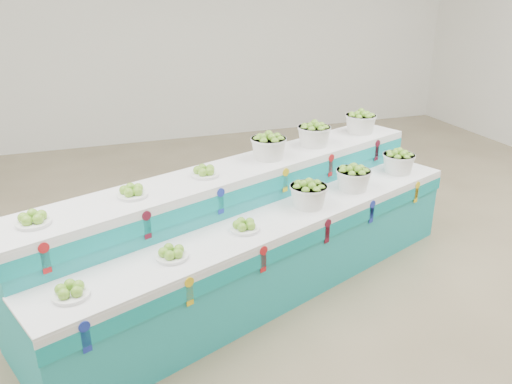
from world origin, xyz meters
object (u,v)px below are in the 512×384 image
(basket_lower_left, at_px, (308,194))
(basket_upper_right, at_px, (360,122))
(plate_upper_mid, at_px, (132,191))
(display_stand, at_px, (256,231))

(basket_lower_left, relative_size, basket_upper_right, 1.00)
(basket_lower_left, xyz_separation_m, plate_upper_mid, (-1.43, -0.03, 0.23))
(plate_upper_mid, bearing_deg, basket_upper_right, 21.46)
(display_stand, height_order, plate_upper_mid, plate_upper_mid)
(basket_lower_left, relative_size, plate_upper_mid, 1.38)
(plate_upper_mid, distance_m, basket_upper_right, 2.62)
(basket_lower_left, xyz_separation_m, basket_upper_right, (1.01, 0.93, 0.30))
(plate_upper_mid, bearing_deg, display_stand, 7.14)
(display_stand, relative_size, plate_upper_mid, 17.65)
(display_stand, bearing_deg, basket_lower_left, -34.53)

